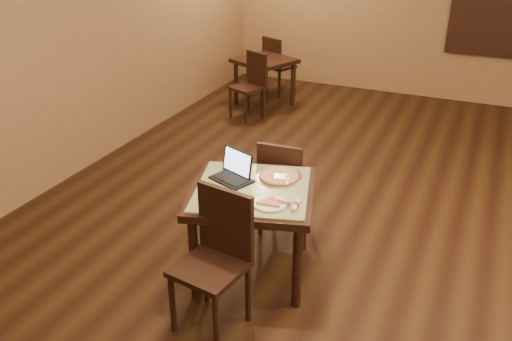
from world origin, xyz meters
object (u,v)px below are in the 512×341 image
at_px(laptop, 234,171).
at_px(pizza_pan, 279,177).
at_px(chair_main_near, 217,252).
at_px(tiled_table, 252,200).
at_px(other_table_b_chair_near, 251,82).
at_px(chair_main_far, 282,183).
at_px(other_table_b_chair_far, 276,63).
at_px(other_table_b, 264,67).

distance_m(laptop, pizza_pan, 0.35).
bearing_deg(chair_main_near, laptop, 115.96).
height_order(chair_main_near, laptop, chair_main_near).
xyz_separation_m(tiled_table, laptop, (-0.20, 0.10, 0.16)).
bearing_deg(other_table_b_chair_near, chair_main_far, -35.98).
distance_m(tiled_table, other_table_b_chair_far, 4.62).
relative_size(laptop, other_table_b_chair_far, 0.41).
relative_size(chair_main_near, other_table_b_chair_near, 1.12).
bearing_deg(chair_main_near, tiled_table, 100.54).
bearing_deg(other_table_b, chair_main_near, -46.23).
xyz_separation_m(tiled_table, other_table_b_chair_far, (-1.57, 4.34, -0.15)).
xyz_separation_m(other_table_b_chair_near, other_table_b_chair_far, (-0.07, 1.06, 0.00)).
distance_m(tiled_table, other_table_b, 4.11).
bearing_deg(other_table_b_chair_far, other_table_b_chair_near, 117.95).
bearing_deg(tiled_table, laptop, 137.43).
bearing_deg(other_table_b_chair_near, other_table_b, 117.95).
bearing_deg(chair_main_near, pizza_pan, 92.14).
distance_m(chair_main_far, other_table_b, 3.55).
relative_size(tiled_table, pizza_pan, 3.14).
relative_size(chair_main_far, other_table_b_chair_near, 1.01).
relative_size(pizza_pan, other_table_b_chair_far, 0.40).
relative_size(laptop, pizza_pan, 1.01).
xyz_separation_m(chair_main_near, chair_main_far, (-0.01, 1.23, -0.06)).
bearing_deg(chair_main_near, other_table_b_chair_near, 120.55).
height_order(pizza_pan, other_table_b_chair_near, other_table_b_chair_near).
bearing_deg(other_table_b_chair_near, tiled_table, -40.91).
bearing_deg(pizza_pan, other_table_b_chair_far, 112.40).
relative_size(chair_main_far, other_table_b_chair_far, 1.01).
distance_m(chair_main_near, other_table_b_chair_near, 4.18).
height_order(tiled_table, other_table_b_chair_far, other_table_b_chair_far).
distance_m(chair_main_near, laptop, 0.78).
bearing_deg(pizza_pan, other_table_b, 114.91).
height_order(other_table_b, other_table_b_chair_near, other_table_b_chair_near).
xyz_separation_m(chair_main_near, other_table_b_chair_far, (-1.59, 4.96, -0.06)).
xyz_separation_m(chair_main_near, pizza_pan, (0.11, 0.85, 0.20)).
height_order(chair_main_far, laptop, laptop).
relative_size(chair_main_far, pizza_pan, 2.50).
bearing_deg(laptop, chair_main_near, -51.93).
bearing_deg(chair_main_far, tiled_table, 86.22).
xyz_separation_m(chair_main_near, other_table_b_chair_near, (-1.52, 3.89, -0.06)).
xyz_separation_m(tiled_table, chair_main_far, (0.00, 0.62, -0.15)).
distance_m(pizza_pan, other_table_b, 3.94).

